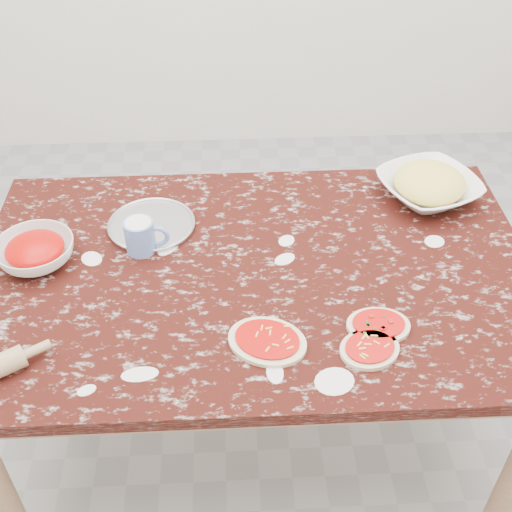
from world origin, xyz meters
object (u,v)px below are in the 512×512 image
object	(u,v)px
pizza_tray	(152,225)
flour_mug	(141,236)
worktable	(256,290)
sauce_bowl	(36,252)
cheese_bowl	(428,188)

from	to	relation	value
pizza_tray	flour_mug	size ratio (longest dim) A/B	2.01
worktable	pizza_tray	bearing A→B (deg)	145.66
flour_mug	sauce_bowl	bearing A→B (deg)	-172.59
sauce_bowl	pizza_tray	bearing A→B (deg)	25.06
pizza_tray	sauce_bowl	bearing A→B (deg)	-154.94
worktable	cheese_bowl	bearing A→B (deg)	29.26
pizza_tray	sauce_bowl	world-z (taller)	sauce_bowl
worktable	flour_mug	xyz separation A→B (m)	(-0.33, 0.10, 0.14)
worktable	sauce_bowl	world-z (taller)	sauce_bowl
worktable	pizza_tray	size ratio (longest dim) A/B	6.09
worktable	pizza_tray	distance (m)	0.39
pizza_tray	flour_mug	world-z (taller)	flour_mug
sauce_bowl	cheese_bowl	world-z (taller)	cheese_bowl
worktable	pizza_tray	world-z (taller)	pizza_tray
worktable	cheese_bowl	size ratio (longest dim) A/B	5.27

